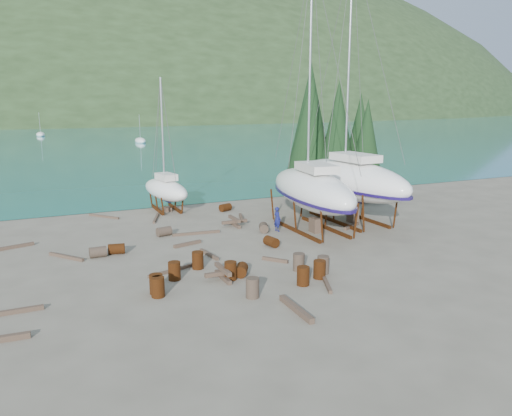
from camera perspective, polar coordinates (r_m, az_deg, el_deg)
name	(u,v)px	position (r m, az deg, el deg)	size (l,w,h in m)	color
ground	(266,256)	(27.43, 1.10, -5.46)	(600.00, 600.00, 0.00)	#5F574B
bay_water	(44,115)	(338.84, -23.09, 9.71)	(700.00, 700.00, 0.00)	#176376
far_hill	(43,115)	(343.84, -23.12, 9.73)	(800.00, 360.00, 110.00)	#223319
far_house_right	(133,115)	(217.59, -13.93, 10.30)	(6.60, 5.60, 5.60)	beige
cypress_near_right	(338,132)	(42.91, 9.32, 8.60)	(3.60, 3.60, 10.00)	black
cypress_mid_right	(366,143)	(42.21, 12.51, 7.24)	(3.06, 3.06, 8.50)	black
cypress_back_left	(310,121)	(43.75, 6.23, 9.90)	(4.14, 4.14, 11.50)	black
cypress_far_right	(360,137)	(45.48, 11.76, 7.96)	(3.24, 3.24, 9.00)	black
moored_boat_mid	(140,141)	(106.03, -13.08, 7.49)	(2.00, 5.00, 6.05)	white
moored_boat_far	(41,135)	(133.82, -23.40, 7.70)	(2.00, 5.00, 6.05)	white
large_sailboat_near	(312,189)	(32.32, 6.39, 2.15)	(4.53, 11.10, 16.99)	white
large_sailboat_far	(349,179)	(35.38, 10.64, 3.27)	(4.08, 11.73, 18.25)	white
small_sailboat_shore	(166,189)	(39.03, -10.28, 2.13)	(3.10, 6.52, 10.04)	white
worker	(277,219)	(32.36, 2.45, -1.26)	(0.59, 0.39, 1.61)	#131754
drum_0	(156,284)	(22.50, -11.35, -8.52)	(0.58, 0.58, 0.88)	#512C0E
drum_2	(117,249)	(28.70, -15.65, -4.52)	(0.58, 0.58, 0.88)	#512C0E
drum_3	(303,276)	(23.14, 5.41, -7.74)	(0.58, 0.58, 0.88)	#512C0E
drum_4	(225,207)	(38.42, -3.52, 0.06)	(0.58, 0.58, 0.88)	#512C0E
drum_5	(299,262)	(25.05, 4.91, -6.17)	(0.58, 0.58, 0.88)	#2D2823
drum_6	(271,242)	(29.05, 1.76, -3.86)	(0.58, 0.58, 0.88)	#512C0E
drum_7	(319,269)	(24.09, 7.26, -6.98)	(0.58, 0.58, 0.88)	#512C0E
drum_8	(174,271)	(24.01, -9.31, -7.11)	(0.58, 0.58, 0.88)	#512C0E
drum_9	(164,231)	(31.80, -10.47, -2.65)	(0.58, 0.58, 0.88)	#2D2823
drum_10	(231,271)	(23.75, -2.93, -7.17)	(0.58, 0.58, 0.88)	#512C0E
drum_11	(264,228)	(32.23, 0.88, -2.25)	(0.58, 0.58, 0.88)	#2D2823
drum_12	(241,270)	(24.29, -1.67, -7.09)	(0.58, 0.58, 0.88)	#512C0E
drum_13	(158,287)	(22.13, -11.15, -8.86)	(0.58, 0.58, 0.88)	#512C0E
drum_14	(198,260)	(25.40, -6.67, -5.95)	(0.58, 0.58, 0.88)	#512C0E
drum_15	(98,252)	(28.39, -17.61, -4.82)	(0.58, 0.58, 0.88)	#2D2823
drum_16	(252,288)	(21.65, -0.40, -9.10)	(0.58, 0.58, 0.88)	#2D2823
drum_17	(323,265)	(24.76, 7.68, -6.45)	(0.58, 0.58, 0.88)	#2D2823
timber_0	(104,216)	(37.98, -17.00, -0.93)	(0.14, 2.77, 0.14)	brown
timber_1	(352,226)	(34.02, 10.88, -2.05)	(0.19, 1.94, 0.19)	brown
timber_2	(14,247)	(31.91, -25.96, -4.01)	(0.19, 2.23, 0.19)	brown
timber_3	(172,271)	(25.20, -9.60, -7.06)	(0.15, 2.67, 0.15)	brown
timber_4	(209,254)	(27.47, -5.40, -5.30)	(0.17, 2.00, 0.17)	brown
timber_5	(325,280)	(23.74, 7.92, -8.20)	(0.16, 3.00, 0.16)	brown
timber_6	(241,218)	(35.88, -1.70, -1.10)	(0.19, 2.11, 0.19)	brown
timber_7	(275,260)	(26.45, 2.19, -5.94)	(0.17, 1.46, 0.17)	brown
timber_8	(188,244)	(29.56, -7.83, -4.09)	(0.19, 1.82, 0.19)	brown
timber_9	(156,218)	(36.53, -11.36, -1.13)	(0.15, 2.76, 0.15)	brown
timber_10	(196,233)	(31.91, -6.83, -2.87)	(0.16, 3.05, 0.16)	brown
timber_13	(14,337)	(20.12, -25.94, -13.12)	(0.22, 1.08, 0.22)	brown
timber_14	(1,314)	(22.42, -27.15, -10.69)	(0.18, 3.15, 0.18)	brown
timber_16	(296,309)	(20.48, 4.60, -11.40)	(0.23, 2.62, 0.23)	brown
timber_17	(66,257)	(28.83, -20.88, -5.23)	(0.16, 2.52, 0.16)	brown
timber_pile_fore	(223,273)	(23.87, -3.80, -7.44)	(1.80, 1.80, 0.60)	brown
timber_pile_aft	(234,222)	(33.79, -2.48, -1.57)	(1.80, 1.80, 0.60)	brown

